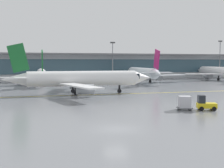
{
  "coord_description": "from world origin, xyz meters",
  "views": [
    {
      "loc": [
        -9.51,
        -27.75,
        6.85
      ],
      "look_at": [
        5.83,
        19.22,
        3.0
      ],
      "focal_mm": 47.38,
      "sensor_mm": 36.0,
      "label": 1
    }
  ],
  "objects": [
    {
      "name": "gate_airplane_2",
      "position": [
        -2.31,
        60.08,
        2.93
      ],
      "size": [
        27.35,
        29.48,
        9.76
      ],
      "rotation": [
        0.0,
        0.0,
        1.5
      ],
      "color": "white",
      "rests_on": "ground_plane"
    },
    {
      "name": "ground_plane",
      "position": [
        0.0,
        0.0,
        0.0
      ],
      "size": [
        400.0,
        400.0,
        0.0
      ],
      "primitive_type": "plane",
      "color": "slate"
    },
    {
      "name": "apron_light_mast_2",
      "position": [
        23.74,
        73.35,
        7.53
      ],
      "size": [
        1.8,
        0.36,
        13.7
      ],
      "color": "gray",
      "rests_on": "ground_plane"
    },
    {
      "name": "terminal_concourse",
      "position": [
        0.0,
        79.23,
        4.92
      ],
      "size": [
        208.31,
        11.0,
        9.6
      ],
      "color": "#B2B7BC",
      "rests_on": "ground_plane"
    },
    {
      "name": "apron_light_mast_3",
      "position": [
        69.73,
        73.28,
        8.26
      ],
      "size": [
        1.8,
        0.36,
        15.13
      ],
      "color": "gray",
      "rests_on": "ground_plane"
    },
    {
      "name": "gate_airplane_3",
      "position": [
        29.14,
        59.06,
        3.07
      ],
      "size": [
        28.62,
        30.91,
        10.23
      ],
      "rotation": [
        0.0,
        0.0,
        1.48
      ],
      "color": "white",
      "rests_on": "ground_plane"
    },
    {
      "name": "taxiing_regional_jet",
      "position": [
        3.37,
        32.42,
        3.12
      ],
      "size": [
        31.44,
        29.19,
        10.41
      ],
      "rotation": [
        0.0,
        0.0,
        -0.06
      ],
      "color": "white",
      "rests_on": "ground_plane"
    },
    {
      "name": "cargo_dolly_lead",
      "position": [
        12.93,
        8.12,
        1.05
      ],
      "size": [
        2.55,
        2.27,
        1.94
      ],
      "rotation": [
        0.0,
        0.0,
        -0.38
      ],
      "color": "#595B60",
      "rests_on": "ground_plane"
    },
    {
      "name": "gate_airplane_4",
      "position": [
        61.01,
        61.27,
        3.1
      ],
      "size": [
        29.03,
        31.18,
        10.34
      ],
      "rotation": [
        0.0,
        0.0,
        1.54
      ],
      "color": "white",
      "rests_on": "ground_plane"
    },
    {
      "name": "taxiway_centreline_stripe",
      "position": [
        3.78,
        30.4,
        0.0
      ],
      "size": [
        109.83,
        6.87,
        0.01
      ],
      "primitive_type": "cube",
      "rotation": [
        0.0,
        0.0,
        -0.06
      ],
      "color": "yellow",
      "rests_on": "ground_plane"
    },
    {
      "name": "baggage_tug",
      "position": [
        15.55,
        7.07,
        0.89
      ],
      "size": [
        2.93,
        2.36,
        2.1
      ],
      "rotation": [
        0.0,
        0.0,
        -0.38
      ],
      "color": "yellow",
      "rests_on": "ground_plane"
    }
  ]
}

